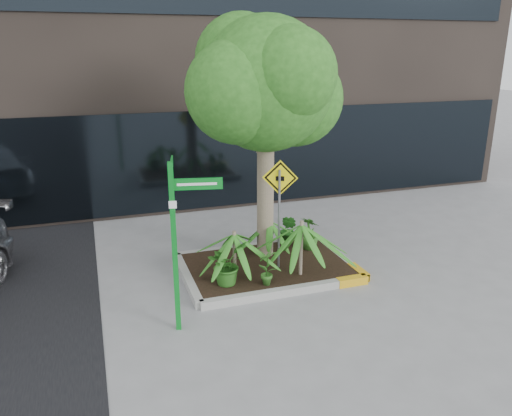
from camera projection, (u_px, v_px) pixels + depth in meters
name	position (u px, v px, depth m)	size (l,w,h in m)	color
ground	(262.00, 278.00, 9.60)	(80.00, 80.00, 0.00)	gray
planter	(269.00, 266.00, 9.89)	(3.35, 2.36, 0.15)	#9E9E99
tree	(266.00, 85.00, 9.34)	(3.27, 2.90, 4.90)	gray
palm_front	(302.00, 224.00, 9.13)	(1.20, 1.20, 1.34)	gray
palm_left	(234.00, 234.00, 9.09)	(1.01, 1.01, 1.13)	gray
palm_back	(270.00, 221.00, 10.17)	(0.85, 0.85, 0.95)	gray
shrub_a	(226.00, 264.00, 8.95)	(0.69, 0.69, 0.77)	#28631C
shrub_b	(310.00, 233.00, 10.54)	(0.39, 0.39, 0.70)	#2B641E
shrub_c	(267.00, 267.00, 8.92)	(0.36, 0.36, 0.69)	#2B601D
shrub_d	(288.00, 230.00, 10.76)	(0.37, 0.37, 0.68)	#1E5919
street_sign_post	(177.00, 229.00, 7.42)	(0.78, 0.89, 2.69)	#0B8022
cattle_sign	(280.00, 197.00, 9.23)	(0.61, 0.29, 2.15)	slate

